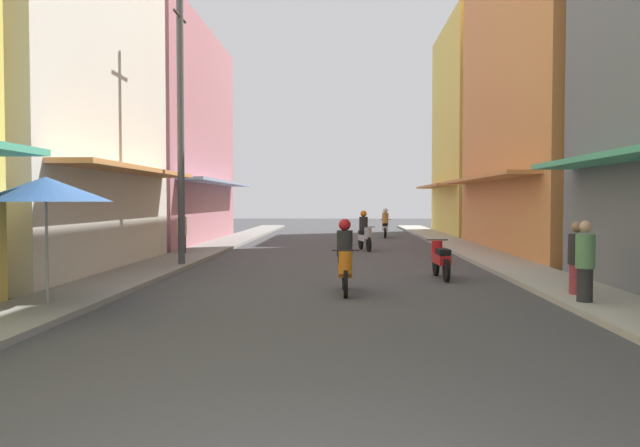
# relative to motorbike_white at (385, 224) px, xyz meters

# --- Properties ---
(ground_plane) EXTENTS (94.37, 94.37, 0.00)m
(ground_plane) POSITION_rel_motorbike_white_xyz_m (-2.44, -11.71, -0.70)
(ground_plane) COLOR #424244
(sidewalk_left) EXTENTS (1.73, 50.90, 0.12)m
(sidewalk_left) POSITION_rel_motorbike_white_xyz_m (-7.55, -11.71, -0.64)
(sidewalk_left) COLOR gray
(sidewalk_left) RESTS_ON ground
(sidewalk_right) EXTENTS (1.73, 50.90, 0.12)m
(sidewalk_right) POSITION_rel_motorbike_white_xyz_m (2.67, -11.71, -0.64)
(sidewalk_right) COLOR #ADA89E
(sidewalk_right) RESTS_ON ground
(building_left_mid) EXTENTS (7.05, 9.35, 13.91)m
(building_left_mid) POSITION_rel_motorbike_white_xyz_m (-11.42, -16.21, 6.25)
(building_left_mid) COLOR silver
(building_left_mid) RESTS_ON ground
(building_left_far) EXTENTS (7.05, 12.61, 9.90)m
(building_left_far) POSITION_rel_motorbike_white_xyz_m (-11.41, -4.77, 4.24)
(building_left_far) COLOR #B7727F
(building_left_far) RESTS_ON ground
(building_right_mid) EXTENTS (7.05, 12.92, 16.29)m
(building_right_mid) POSITION_rel_motorbike_white_xyz_m (6.53, -9.12, 7.43)
(building_right_mid) COLOR #D88C4C
(building_right_mid) RESTS_ON ground
(building_right_far) EXTENTS (7.05, 9.67, 12.00)m
(building_right_far) POSITION_rel_motorbike_white_xyz_m (6.53, 2.98, 5.29)
(building_right_far) COLOR #EFD159
(building_right_far) RESTS_ON ground
(motorbike_white) EXTENTS (0.55, 1.81, 1.58)m
(motorbike_white) POSITION_rel_motorbike_white_xyz_m (0.00, 0.00, 0.00)
(motorbike_white) COLOR black
(motorbike_white) RESTS_ON ground
(motorbike_red) EXTENTS (0.55, 1.81, 0.96)m
(motorbike_red) POSITION_rel_motorbike_white_xyz_m (0.23, -17.35, -0.20)
(motorbike_red) COLOR black
(motorbike_red) RESTS_ON ground
(motorbike_orange) EXTENTS (0.55, 1.81, 1.58)m
(motorbike_orange) POSITION_rel_motorbike_white_xyz_m (-2.18, -19.91, 0.00)
(motorbike_orange) COLOR black
(motorbike_orange) RESTS_ON ground
(motorbike_silver) EXTENTS (0.64, 1.78, 1.58)m
(motorbike_silver) POSITION_rel_motorbike_white_xyz_m (-1.39, -8.56, 0.00)
(motorbike_silver) COLOR black
(motorbike_silver) RESTS_ON ground
(pedestrian_midway) EXTENTS (0.34, 0.34, 1.60)m
(pedestrian_midway) POSITION_rel_motorbike_white_xyz_m (2.18, -21.60, 0.09)
(pedestrian_midway) COLOR #262628
(pedestrian_midway) RESTS_ON ground
(pedestrian_foreground) EXTENTS (0.34, 0.34, 1.56)m
(pedestrian_foreground) POSITION_rel_motorbike_white_xyz_m (2.38, -20.65, 0.07)
(pedestrian_foreground) COLOR #99333F
(pedestrian_foreground) RESTS_ON ground
(pedestrian_crossing) EXTENTS (0.34, 0.34, 1.64)m
(pedestrian_crossing) POSITION_rel_motorbike_white_xyz_m (-7.91, -11.46, 0.11)
(pedestrian_crossing) COLOR #262628
(pedestrian_crossing) RESTS_ON ground
(vendor_umbrella) EXTENTS (2.33, 2.33, 2.39)m
(vendor_umbrella) POSITION_rel_motorbike_white_xyz_m (-7.59, -22.01, 1.46)
(vendor_umbrella) COLOR #99999E
(vendor_umbrella) RESTS_ON ground
(utility_pole) EXTENTS (0.20, 1.20, 7.87)m
(utility_pole) POSITION_rel_motorbike_white_xyz_m (-6.94, -15.17, 3.31)
(utility_pole) COLOR #4C4C4F
(utility_pole) RESTS_ON ground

